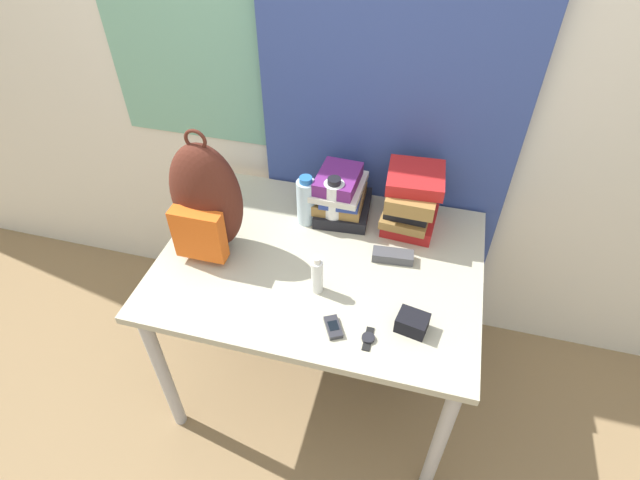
{
  "coord_description": "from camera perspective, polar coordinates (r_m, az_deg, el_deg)",
  "views": [
    {
      "loc": [
        0.33,
        -0.82,
        2.07
      ],
      "look_at": [
        0.0,
        0.43,
        0.86
      ],
      "focal_mm": 28.0,
      "sensor_mm": 36.0,
      "label": 1
    }
  ],
  "objects": [
    {
      "name": "cell_phone",
      "position": [
        1.63,
        1.52,
        -9.93
      ],
      "size": [
        0.08,
        0.1,
        0.02
      ],
      "color": "#2D2D33",
      "rests_on": "desk"
    },
    {
      "name": "book_stack_center",
      "position": [
        1.93,
        10.46,
        4.61
      ],
      "size": [
        0.22,
        0.28,
        0.26
      ],
      "color": "red",
      "rests_on": "desk"
    },
    {
      "name": "sunscreen_bottle",
      "position": [
        1.69,
        -0.34,
        -4.08
      ],
      "size": [
        0.04,
        0.04,
        0.16
      ],
      "color": "white",
      "rests_on": "desk"
    },
    {
      "name": "wall_back",
      "position": [
        1.98,
        3.9,
        18.38
      ],
      "size": [
        6.0,
        0.06,
        2.5
      ],
      "color": "silver",
      "rests_on": "ground_plane"
    },
    {
      "name": "sports_bottle",
      "position": [
        1.92,
        1.71,
        4.17
      ],
      "size": [
        0.08,
        0.08,
        0.22
      ],
      "color": "white",
      "rests_on": "desk"
    },
    {
      "name": "backpack",
      "position": [
        1.8,
        -12.91,
        4.33
      ],
      "size": [
        0.26,
        0.21,
        0.49
      ],
      "color": "#512319",
      "rests_on": "desk"
    },
    {
      "name": "desk",
      "position": [
        1.91,
        0.0,
        -4.17
      ],
      "size": [
        1.17,
        0.87,
        0.76
      ],
      "color": "#B7B299",
      "rests_on": "ground_plane"
    },
    {
      "name": "water_bottle",
      "position": [
        1.94,
        -1.58,
        4.47
      ],
      "size": [
        0.08,
        0.08,
        0.21
      ],
      "color": "silver",
      "rests_on": "desk"
    },
    {
      "name": "ground_plane",
      "position": [
        2.25,
        -3.08,
        -24.07
      ],
      "size": [
        12.0,
        12.0,
        0.0
      ],
      "primitive_type": "plane",
      "color": "#8C704C"
    },
    {
      "name": "curtain_blue",
      "position": [
        1.91,
        8.18,
        17.1
      ],
      "size": [
        1.0,
        0.04,
        2.5
      ],
      "color": "#384C93",
      "rests_on": "ground_plane"
    },
    {
      "name": "camera_pouch",
      "position": [
        1.64,
        10.49,
        -9.28
      ],
      "size": [
        0.11,
        0.09,
        0.06
      ],
      "color": "black",
      "rests_on": "desk"
    },
    {
      "name": "book_stack_left",
      "position": [
        1.99,
        2.36,
        5.11
      ],
      "size": [
        0.24,
        0.26,
        0.2
      ],
      "color": "black",
      "rests_on": "desk"
    },
    {
      "name": "wristwatch",
      "position": [
        1.61,
        5.53,
        -11.13
      ],
      "size": [
        0.04,
        0.09,
        0.01
      ],
      "color": "black",
      "rests_on": "desk"
    },
    {
      "name": "sunglasses_case",
      "position": [
        1.85,
        8.32,
        -1.81
      ],
      "size": [
        0.15,
        0.07,
        0.04
      ],
      "color": "#47474C",
      "rests_on": "desk"
    }
  ]
}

